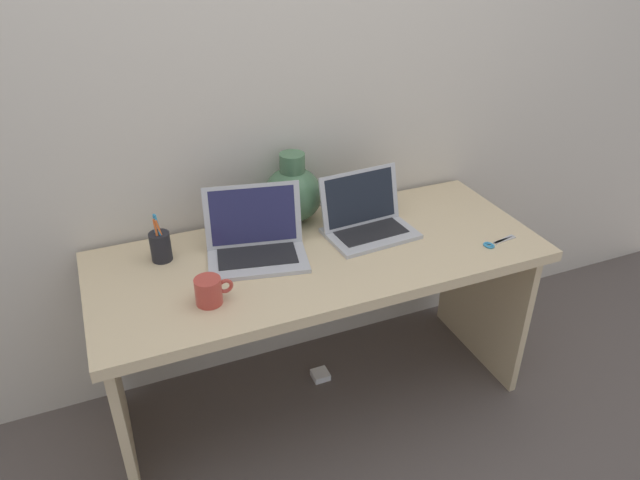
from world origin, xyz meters
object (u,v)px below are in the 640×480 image
Objects in this scene: green_vase at (293,193)px; scissors at (494,243)px; laptop_right at (366,217)px; coffee_mug at (209,291)px; pen_cup at (161,246)px; laptop_left at (255,238)px; power_brick at (320,375)px.

green_vase is 0.77m from scissors.
green_vase is at bearing 138.72° from laptop_right.
coffee_mug is at bearing -136.11° from green_vase.
pen_cup reaches higher than scissors.
scissors is (1.04, -0.05, -0.04)m from coffee_mug.
green_vase is 0.60m from coffee_mug.
laptop_left is 0.31m from coffee_mug.
coffee_mug is 0.32m from pen_cup.
laptop_right reaches higher than power_brick.
laptop_right is 0.68m from coffee_mug.
pen_cup is (-0.52, -0.10, -0.06)m from green_vase.
coffee_mug is 0.65× the size of pen_cup.
laptop_right is (0.43, -0.00, -0.00)m from laptop_left.
laptop_left is at bearing -174.92° from power_brick.
pen_cup is at bearing 173.31° from laptop_right.
green_vase is (-0.22, 0.19, 0.05)m from laptop_right.
green_vase is 3.89× the size of power_brick.
green_vase reaches higher than laptop_left.
pen_cup is (-0.74, 0.09, -0.00)m from laptop_right.
laptop_left is 0.43m from laptop_right.
power_brick is at bearing -74.66° from green_vase.
laptop_left is 1.40× the size of green_vase.
coffee_mug is 0.91m from power_brick.
laptop_left is 0.80m from power_brick.
laptop_right is 1.24× the size of green_vase.
laptop_right reaches higher than pen_cup.
laptop_right is 4.82× the size of power_brick.
power_brick is at bearing 171.38° from laptop_right.
laptop_left is at bearing 161.55° from scissors.
green_vase is at bearing 43.89° from coffee_mug.
pen_cup reaches higher than power_brick.
laptop_left is 1.13× the size of laptop_right.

